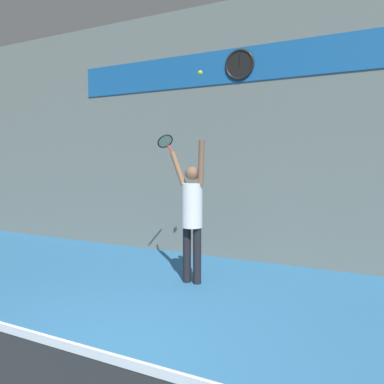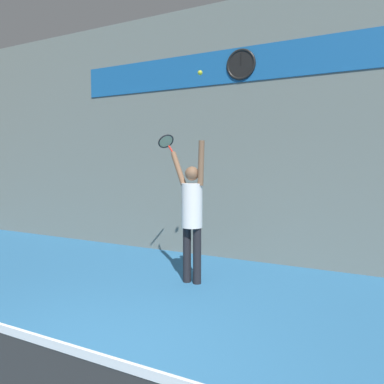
{
  "view_description": "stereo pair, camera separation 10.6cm",
  "coord_description": "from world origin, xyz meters",
  "px_view_note": "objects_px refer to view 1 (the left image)",
  "views": [
    {
      "loc": [
        2.38,
        -2.44,
        1.91
      ],
      "look_at": [
        -0.2,
        2.79,
        1.45
      ],
      "focal_mm": 35.0,
      "sensor_mm": 36.0,
      "label": 1
    },
    {
      "loc": [
        2.47,
        -2.39,
        1.91
      ],
      "look_at": [
        -0.2,
        2.79,
        1.45
      ],
      "focal_mm": 35.0,
      "sensor_mm": 36.0,
      "label": 2
    }
  ],
  "objects_px": {
    "scoreboard_clock": "(239,65)",
    "tennis_player": "(192,211)",
    "tennis_ball": "(200,73)",
    "tennis_racket": "(166,142)"
  },
  "relations": [
    {
      "from": "scoreboard_clock",
      "to": "tennis_player",
      "type": "height_order",
      "value": "scoreboard_clock"
    },
    {
      "from": "tennis_ball",
      "to": "tennis_player",
      "type": "bearing_deg",
      "value": 158.12
    },
    {
      "from": "scoreboard_clock",
      "to": "tennis_player",
      "type": "bearing_deg",
      "value": -96.37
    },
    {
      "from": "scoreboard_clock",
      "to": "tennis_player",
      "type": "xyz_separation_m",
      "value": [
        -0.19,
        -1.66,
        -2.61
      ]
    },
    {
      "from": "tennis_player",
      "to": "tennis_racket",
      "type": "xyz_separation_m",
      "value": [
        -0.7,
        0.4,
        1.12
      ]
    },
    {
      "from": "scoreboard_clock",
      "to": "tennis_racket",
      "type": "height_order",
      "value": "scoreboard_clock"
    },
    {
      "from": "tennis_racket",
      "to": "tennis_ball",
      "type": "relative_size",
      "value": 5.56
    },
    {
      "from": "tennis_racket",
      "to": "scoreboard_clock",
      "type": "bearing_deg",
      "value": 54.74
    },
    {
      "from": "tennis_player",
      "to": "scoreboard_clock",
      "type": "bearing_deg",
      "value": 83.63
    },
    {
      "from": "tennis_racket",
      "to": "tennis_ball",
      "type": "height_order",
      "value": "tennis_ball"
    }
  ]
}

